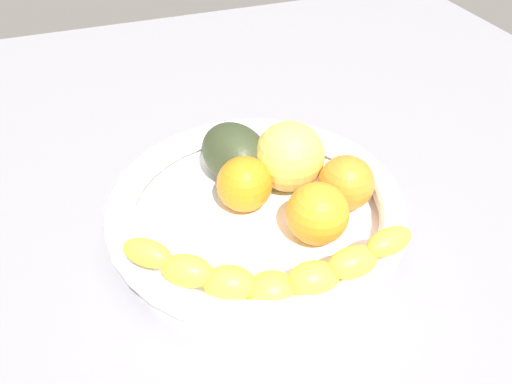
% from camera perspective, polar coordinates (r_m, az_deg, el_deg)
% --- Properties ---
extents(kitchen_counter, '(1.20, 1.20, 0.03)m').
position_cam_1_polar(kitchen_counter, '(0.54, 0.00, -5.05)').
color(kitchen_counter, gray).
rests_on(kitchen_counter, ground).
extents(fruit_bowl, '(0.30, 0.30, 0.04)m').
position_cam_1_polar(fruit_bowl, '(0.51, 0.00, -2.07)').
color(fruit_bowl, white).
rests_on(fruit_bowl, kitchen_counter).
extents(banana_draped_left, '(0.10, 0.24, 0.06)m').
position_cam_1_polar(banana_draped_left, '(0.42, 1.69, -9.19)').
color(banana_draped_left, yellow).
rests_on(banana_draped_left, fruit_bowl).
extents(orange_front, '(0.06, 0.06, 0.06)m').
position_cam_1_polar(orange_front, '(0.51, -1.33, 0.90)').
color(orange_front, orange).
rests_on(orange_front, fruit_bowl).
extents(orange_mid_left, '(0.06, 0.06, 0.06)m').
position_cam_1_polar(orange_mid_left, '(0.52, 10.15, 1.01)').
color(orange_mid_left, orange).
rests_on(orange_mid_left, fruit_bowl).
extents(orange_mid_right, '(0.06, 0.06, 0.06)m').
position_cam_1_polar(orange_mid_right, '(0.48, 6.98, -2.44)').
color(orange_mid_right, orange).
rests_on(orange_mid_right, fruit_bowl).
extents(apple_yellow, '(0.07, 0.07, 0.07)m').
position_cam_1_polar(apple_yellow, '(0.53, 3.79, 4.02)').
color(apple_yellow, '#E8C254').
rests_on(apple_yellow, fruit_bowl).
extents(avocado_dark, '(0.10, 0.09, 0.06)m').
position_cam_1_polar(avocado_dark, '(0.55, -2.13, 4.47)').
color(avocado_dark, '#313B22').
rests_on(avocado_dark, fruit_bowl).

